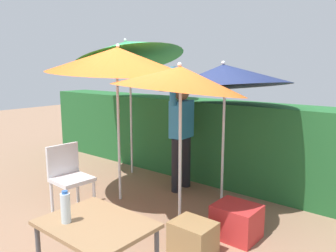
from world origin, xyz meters
TOP-DOWN VIEW (x-y plane):
  - ground_plane at (0.00, 0.00)m, footprint 24.00×24.00m
  - hedge_row at (0.00, 1.62)m, footprint 8.00×0.70m
  - umbrella_rainbow at (-1.40, 0.94)m, footprint 1.91×1.87m
  - umbrella_orange at (-0.65, 0.02)m, footprint 1.90×1.89m
  - umbrella_yellow at (0.48, 0.90)m, footprint 1.80×1.79m
  - umbrella_navy at (0.49, -0.09)m, footprint 1.55×1.55m
  - person_vendor at (-0.22, 0.89)m, footprint 0.24×0.55m
  - chair_plastic at (-0.82, -0.71)m, footprint 0.46×0.46m
  - cooler_box at (1.16, 0.08)m, footprint 0.48×0.41m
  - crate_cardboard at (0.97, -0.48)m, footprint 0.43×0.34m
  - folding_table at (0.92, -1.65)m, footprint 0.80×0.60m
  - bottle_water at (0.76, -1.79)m, footprint 0.07×0.07m

SIDE VIEW (x-z plane):
  - ground_plane at x=0.00m, z-range 0.00..0.00m
  - crate_cardboard at x=0.97m, z-range 0.00..0.33m
  - cooler_box at x=1.16m, z-range 0.00..0.37m
  - chair_plastic at x=-0.82m, z-range 0.07..0.96m
  - hedge_row at x=0.00m, z-range 0.00..1.32m
  - folding_table at x=0.92m, z-range 0.29..1.05m
  - bottle_water at x=0.76m, z-range 0.76..1.00m
  - person_vendor at x=-0.22m, z-range -0.01..1.87m
  - umbrella_navy at x=0.49m, z-range 0.75..2.74m
  - umbrella_yellow at x=0.48m, z-range 0.73..2.77m
  - umbrella_orange at x=-0.65m, z-range 0.86..3.07m
  - umbrella_rainbow at x=-1.40m, z-range 0.84..3.43m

